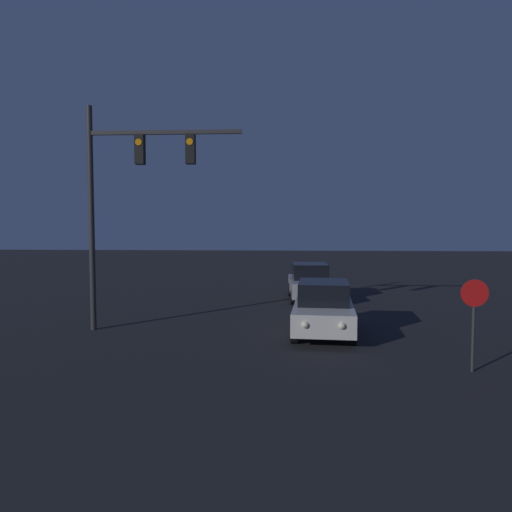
% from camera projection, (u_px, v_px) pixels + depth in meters
% --- Properties ---
extents(car_near, '(2.02, 4.09, 1.58)m').
position_uv_depth(car_near, '(323.00, 308.00, 14.96)').
color(car_near, beige).
rests_on(car_near, ground_plane).
extents(car_far, '(1.88, 4.04, 1.58)m').
position_uv_depth(car_far, '(310.00, 282.00, 21.67)').
color(car_far, '#99999E').
rests_on(car_far, ground_plane).
extents(traffic_signal_mast, '(4.78, 0.30, 6.92)m').
position_uv_depth(traffic_signal_mast, '(127.00, 183.00, 15.31)').
color(traffic_signal_mast, '#2D2D2D').
rests_on(traffic_signal_mast, ground_plane).
extents(stop_sign, '(0.61, 0.07, 2.09)m').
position_uv_depth(stop_sign, '(474.00, 309.00, 11.11)').
color(stop_sign, '#2D2D2D').
rests_on(stop_sign, ground_plane).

